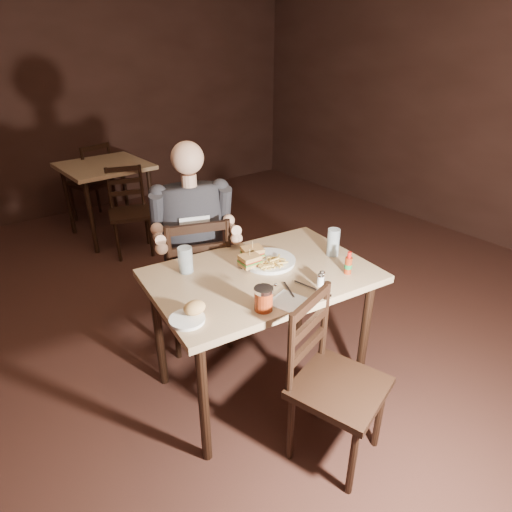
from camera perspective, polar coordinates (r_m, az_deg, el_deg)
room_shell at (r=2.34m, az=0.20°, el=15.01°), size 7.00×7.00×7.00m
main_table at (r=2.32m, az=0.75°, el=-4.07°), size 1.25×0.91×0.77m
bg_table at (r=4.68m, az=-19.50°, el=10.41°), size 0.84×0.84×0.77m
chair_far at (r=2.86m, az=-8.03°, el=-2.98°), size 0.57×0.59×0.94m
chair_near at (r=2.13m, az=11.09°, el=-16.77°), size 0.51×0.53×0.86m
bg_chair_far at (r=5.25m, az=-21.15°, el=9.14°), size 0.53×0.55×0.89m
bg_chair_near at (r=4.27m, az=-16.46°, el=5.50°), size 0.48×0.51×0.82m
diner at (r=2.62m, az=-8.47°, el=5.26°), size 0.61×0.55×0.88m
dinner_plate at (r=2.38m, az=1.69°, el=-0.72°), size 0.32×0.32×0.02m
sandwich_left at (r=2.30m, az=-0.84°, el=-0.21°), size 0.11×0.09×0.09m
sandwich_right at (r=2.38m, az=-0.47°, el=0.88°), size 0.14×0.12×0.10m
fries_pile at (r=2.32m, az=2.15°, el=-0.82°), size 0.23×0.18×0.04m
ketchup_dollop at (r=2.31m, az=0.42°, el=-1.23°), size 0.05×0.05×0.01m
glass_left at (r=2.29m, az=-9.38°, el=-0.50°), size 0.09×0.09×0.14m
glass_right at (r=2.48m, az=10.26°, el=1.82°), size 0.08×0.08×0.16m
hot_sauce at (r=2.30m, az=12.23°, el=-0.88°), size 0.04×0.04×0.13m
salt_shaker at (r=2.18m, az=8.59°, el=-3.18°), size 0.04×0.04×0.06m
pepper_shaker at (r=2.21m, az=8.79°, el=-2.74°), size 0.03×0.03×0.06m
syrup_dispenser at (r=1.95m, az=1.01°, el=-5.74°), size 0.10×0.10×0.11m
napkin at (r=2.05m, az=4.23°, el=-6.01°), size 0.19×0.18×0.00m
knife at (r=2.15m, az=7.54°, el=-4.31°), size 0.06×0.22×0.01m
fork at (r=2.13m, az=4.39°, el=-4.49°), size 0.07×0.14×0.00m
side_plate at (r=1.93m, az=-9.16°, el=-8.45°), size 0.17×0.17×0.01m
bread_roll at (r=1.94m, az=-8.19°, el=-6.84°), size 0.11×0.10×0.06m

